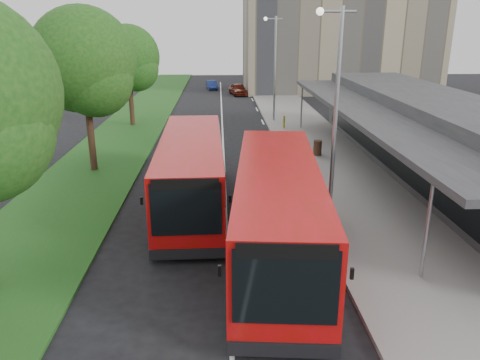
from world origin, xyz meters
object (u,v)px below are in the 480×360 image
at_px(bus_main, 277,211).
at_px(tree_far, 128,61).
at_px(car_near, 238,89).
at_px(tree_mid, 84,67).
at_px(car_far, 212,85).
at_px(bus_second, 192,172).
at_px(lamp_post_near, 334,103).
at_px(lamp_post_far, 274,62).
at_px(bollard, 284,122).
at_px(litter_bin, 317,148).

bearing_deg(bus_main, tree_far, 116.56).
bearing_deg(car_near, tree_mid, -118.87).
bearing_deg(car_far, tree_far, -114.54).
bearing_deg(tree_mid, bus_second, -44.35).
height_order(tree_far, lamp_post_near, lamp_post_near).
relative_size(lamp_post_far, car_far, 2.53).
relative_size(tree_far, bollard, 8.30).
height_order(bus_main, bus_second, bus_main).
relative_size(tree_mid, lamp_post_near, 1.06).
bearing_deg(litter_bin, tree_far, 141.76).
height_order(lamp_post_near, bus_second, lamp_post_near).
height_order(tree_far, car_far, tree_far).
height_order(lamp_post_near, car_far, lamp_post_near).
relative_size(lamp_post_near, car_near, 2.09).
bearing_deg(lamp_post_far, lamp_post_near, -90.00).
xyz_separation_m(tree_mid, tree_far, (0.00, 12.00, -0.57)).
xyz_separation_m(lamp_post_near, bollard, (0.49, 16.84, -4.11)).
height_order(tree_far, car_near, tree_far).
distance_m(bus_main, bollard, 20.16).
relative_size(litter_bin, bollard, 0.97).
height_order(litter_bin, bollard, bollard).
bearing_deg(lamp_post_near, bus_main, -128.40).
relative_size(lamp_post_near, bollard, 8.72).
height_order(bus_second, car_far, bus_second).
bearing_deg(bollard, lamp_post_near, -91.66).
distance_m(bus_main, car_far, 43.94).
distance_m(car_near, car_far, 6.05).
height_order(lamp_post_near, bus_main, lamp_post_near).
bearing_deg(litter_bin, tree_mid, -170.55).
height_order(lamp_post_near, litter_bin, lamp_post_near).
bearing_deg(tree_mid, car_near, 72.55).
xyz_separation_m(bus_main, car_far, (-2.75, 43.84, -1.08)).
bearing_deg(bollard, tree_mid, -139.89).
bearing_deg(car_far, bollard, -85.89).
distance_m(bus_second, car_near, 34.10).
distance_m(litter_bin, car_far, 32.30).
distance_m(tree_far, lamp_post_far, 11.17).
xyz_separation_m(tree_mid, lamp_post_far, (11.13, 12.95, -0.77)).
distance_m(bus_second, car_far, 39.18).
relative_size(tree_far, lamp_post_near, 0.95).
xyz_separation_m(lamp_post_near, car_far, (-5.20, 40.75, -4.20)).
bearing_deg(bus_main, car_near, 94.76).
xyz_separation_m(tree_far, litter_bin, (12.57, -9.91, -4.32)).
bearing_deg(car_near, tree_far, -129.94).
bearing_deg(car_far, bus_second, -99.76).
bearing_deg(lamp_post_near, car_near, 93.51).
xyz_separation_m(litter_bin, bollard, (-0.96, 7.69, 0.01)).
bearing_deg(lamp_post_far, bus_second, -106.76).
height_order(litter_bin, car_far, car_far).
distance_m(tree_mid, car_near, 30.22).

